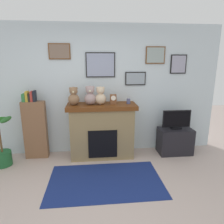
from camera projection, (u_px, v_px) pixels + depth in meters
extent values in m
plane|color=#BBA69C|center=(97.00, 216.00, 2.54)|extent=(12.00, 12.00, 0.00)
cube|color=silver|center=(93.00, 91.00, 4.15)|extent=(5.20, 0.12, 2.60)
cube|color=black|center=(100.00, 65.00, 3.96)|extent=(0.57, 0.02, 0.48)
cube|color=#909AB5|center=(101.00, 65.00, 3.95)|extent=(0.53, 0.00, 0.44)
cube|color=black|center=(178.00, 64.00, 4.12)|extent=(0.33, 0.02, 0.38)
cube|color=#9B9BB0|center=(179.00, 64.00, 4.11)|extent=(0.29, 0.00, 0.34)
cube|color=black|center=(135.00, 79.00, 4.10)|extent=(0.42, 0.02, 0.27)
cube|color=#8B99A5|center=(136.00, 79.00, 4.09)|extent=(0.38, 0.00, 0.23)
cube|color=brown|center=(59.00, 51.00, 3.83)|extent=(0.41, 0.02, 0.30)
cube|color=#796252|center=(59.00, 51.00, 3.82)|extent=(0.37, 0.00, 0.26)
cube|color=brown|center=(155.00, 55.00, 4.03)|extent=(0.39, 0.02, 0.34)
cube|color=#91A19D|center=(156.00, 55.00, 4.02)|extent=(0.35, 0.00, 0.30)
cube|color=olive|center=(102.00, 132.00, 4.06)|extent=(1.22, 0.51, 1.00)
cube|color=#5F3012|center=(102.00, 106.00, 3.92)|extent=(1.34, 0.57, 0.08)
cube|color=black|center=(103.00, 144.00, 3.84)|extent=(0.55, 0.02, 0.55)
cube|color=brown|center=(35.00, 130.00, 3.96)|extent=(0.44, 0.16, 1.14)
cube|color=#2F743D|center=(24.00, 98.00, 3.79)|extent=(0.06, 0.13, 0.15)
cube|color=gold|center=(27.00, 96.00, 3.79)|extent=(0.05, 0.13, 0.20)
cube|color=black|center=(30.00, 98.00, 3.80)|extent=(0.03, 0.13, 0.15)
cube|color=#A9332C|center=(32.00, 96.00, 3.80)|extent=(0.04, 0.13, 0.20)
cube|color=black|center=(35.00, 96.00, 3.80)|extent=(0.04, 0.13, 0.21)
cylinder|color=#1E592D|center=(3.00, 158.00, 3.74)|extent=(0.30, 0.30, 0.27)
cylinder|color=brown|center=(0.00, 137.00, 3.64)|extent=(0.04, 0.04, 0.58)
ellipsoid|color=#286329|center=(6.00, 120.00, 3.56)|extent=(0.13, 0.37, 0.08)
ellipsoid|color=#21621E|center=(0.00, 119.00, 3.73)|extent=(0.37, 0.18, 0.08)
cube|color=black|center=(175.00, 141.00, 4.22)|extent=(0.68, 0.40, 0.53)
cube|color=black|center=(176.00, 128.00, 4.15)|extent=(0.20, 0.14, 0.04)
cube|color=black|center=(177.00, 119.00, 4.10)|extent=(0.58, 0.03, 0.35)
cube|color=black|center=(177.00, 119.00, 4.08)|extent=(0.54, 0.00, 0.31)
cube|color=navy|center=(105.00, 181.00, 3.27)|extent=(1.82, 1.12, 0.01)
cylinder|color=#4C517A|center=(128.00, 101.00, 3.93)|extent=(0.07, 0.07, 0.10)
cube|color=brown|center=(113.00, 99.00, 3.89)|extent=(0.12, 0.08, 0.19)
cylinder|color=white|center=(113.00, 98.00, 3.84)|extent=(0.10, 0.01, 0.10)
sphere|color=#856245|center=(74.00, 99.00, 3.82)|extent=(0.21, 0.21, 0.21)
sphere|color=#856245|center=(73.00, 91.00, 3.78)|extent=(0.15, 0.15, 0.15)
sphere|color=#856245|center=(70.00, 89.00, 3.76)|extent=(0.05, 0.05, 0.05)
sphere|color=#856245|center=(76.00, 88.00, 3.77)|extent=(0.05, 0.05, 0.05)
sphere|color=beige|center=(73.00, 92.00, 3.72)|extent=(0.05, 0.05, 0.05)
sphere|color=gray|center=(90.00, 99.00, 3.84)|extent=(0.23, 0.23, 0.23)
sphere|color=gray|center=(90.00, 90.00, 3.80)|extent=(0.16, 0.16, 0.16)
sphere|color=gray|center=(87.00, 87.00, 3.79)|extent=(0.06, 0.06, 0.06)
sphere|color=gray|center=(93.00, 87.00, 3.80)|extent=(0.06, 0.06, 0.06)
sphere|color=beige|center=(90.00, 91.00, 3.74)|extent=(0.05, 0.05, 0.05)
sphere|color=beige|center=(101.00, 99.00, 3.87)|extent=(0.22, 0.22, 0.22)
sphere|color=beige|center=(100.00, 90.00, 3.83)|extent=(0.16, 0.16, 0.16)
sphere|color=beige|center=(98.00, 88.00, 3.81)|extent=(0.05, 0.05, 0.05)
sphere|color=beige|center=(103.00, 88.00, 3.82)|extent=(0.05, 0.05, 0.05)
sphere|color=beige|center=(101.00, 91.00, 3.77)|extent=(0.05, 0.05, 0.05)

